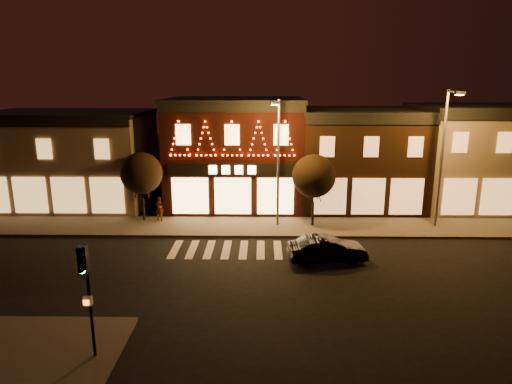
{
  "coord_description": "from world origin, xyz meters",
  "views": [
    {
      "loc": [
        2.11,
        -20.5,
        9.58
      ],
      "look_at": [
        1.73,
        4.0,
        3.47
      ],
      "focal_mm": 31.43,
      "sensor_mm": 36.0,
      "label": 1
    }
  ],
  "objects_px": {
    "streetlamp_mid": "(278,154)",
    "dark_sedan": "(327,249)",
    "pedestrian": "(159,209)",
    "traffic_signal_near": "(86,279)"
  },
  "relations": [
    {
      "from": "streetlamp_mid",
      "to": "dark_sedan",
      "type": "relative_size",
      "value": 1.97
    },
    {
      "from": "streetlamp_mid",
      "to": "pedestrian",
      "type": "bearing_deg",
      "value": 161.89
    },
    {
      "from": "traffic_signal_near",
      "to": "dark_sedan",
      "type": "bearing_deg",
      "value": 42.59
    },
    {
      "from": "streetlamp_mid",
      "to": "dark_sedan",
      "type": "xyz_separation_m",
      "value": [
        2.55,
        -5.71,
        -4.32
      ]
    },
    {
      "from": "streetlamp_mid",
      "to": "dark_sedan",
      "type": "distance_m",
      "value": 7.6
    },
    {
      "from": "streetlamp_mid",
      "to": "pedestrian",
      "type": "relative_size",
      "value": 4.94
    },
    {
      "from": "dark_sedan",
      "to": "pedestrian",
      "type": "distance_m",
      "value": 12.62
    },
    {
      "from": "streetlamp_mid",
      "to": "traffic_signal_near",
      "type": "bearing_deg",
      "value": -125.52
    },
    {
      "from": "dark_sedan",
      "to": "pedestrian",
      "type": "height_order",
      "value": "pedestrian"
    },
    {
      "from": "traffic_signal_near",
      "to": "streetlamp_mid",
      "type": "distance_m",
      "value": 16.43
    }
  ]
}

